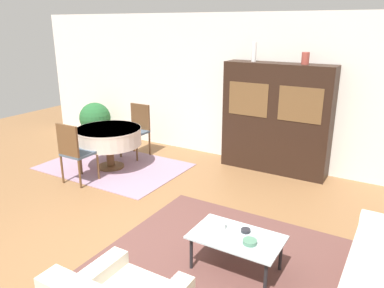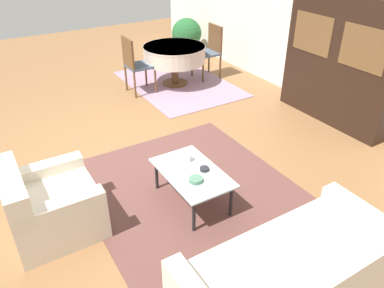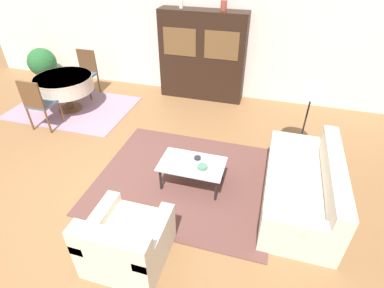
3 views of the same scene
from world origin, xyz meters
name	(u,v)px [view 3 (image 3 of 3)]	position (x,y,z in m)	size (l,w,h in m)	color
ground_plane	(101,185)	(0.00, 0.00, 0.00)	(14.00, 14.00, 0.00)	brown
wall_back	(174,31)	(0.00, 3.63, 1.35)	(10.00, 0.06, 2.70)	silver
area_rug	(186,179)	(1.20, 0.49, 0.01)	(2.68, 2.30, 0.01)	brown
dining_rug	(73,108)	(-1.84, 2.03, 0.01)	(2.50, 1.72, 0.01)	gray
couch	(303,189)	(2.89, 0.43, 0.29)	(0.91, 1.86, 0.80)	beige
armchair	(126,243)	(0.97, -1.02, 0.30)	(0.86, 0.83, 0.77)	beige
coffee_table	(192,166)	(1.33, 0.41, 0.36)	(0.94, 0.58, 0.39)	black
display_cabinet	(202,56)	(0.71, 3.37, 0.95)	(1.85, 0.43, 1.89)	black
dining_table	(64,84)	(-1.86, 1.96, 0.59)	(1.16, 1.16, 0.73)	brown
dining_chair_near	(38,102)	(-1.86, 1.16, 0.58)	(0.44, 0.44, 1.01)	brown
dining_chair_far	(86,70)	(-1.86, 2.76, 0.58)	(0.44, 0.44, 1.01)	brown
floor_lamp	(314,86)	(2.87, 1.65, 1.27)	(0.49, 0.49, 1.47)	black
cup	(180,156)	(1.12, 0.48, 0.45)	(0.09, 0.09, 0.09)	white
bowl	(202,167)	(1.50, 0.35, 0.43)	(0.14, 0.14, 0.04)	#4C7A60
bowl_small	(197,158)	(1.37, 0.54, 0.42)	(0.10, 0.10, 0.04)	#232328
vase_short	(224,5)	(1.12, 3.37, 1.98)	(0.12, 0.12, 0.19)	#9E4238
potted_plant	(42,63)	(-3.31, 3.09, 0.49)	(0.68, 0.68, 0.85)	#4C4C51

